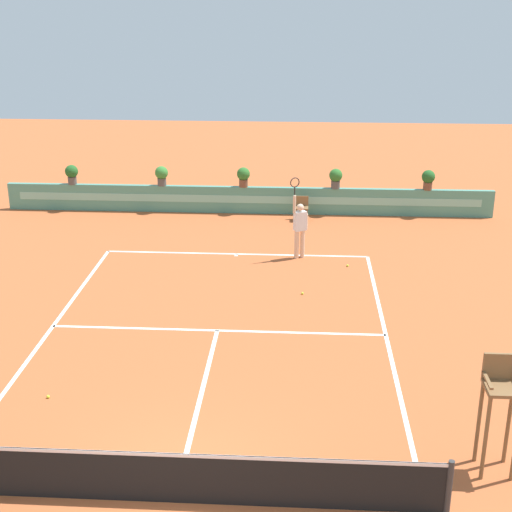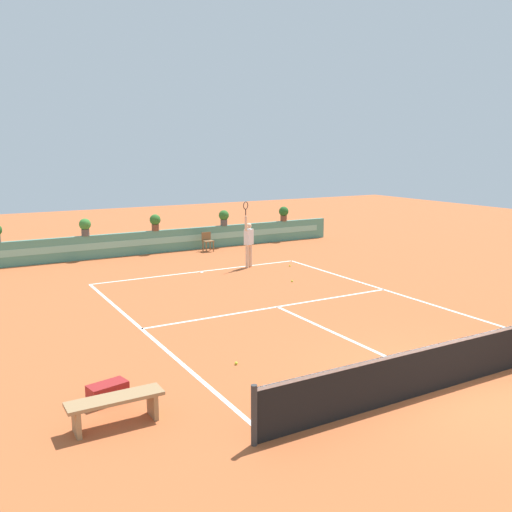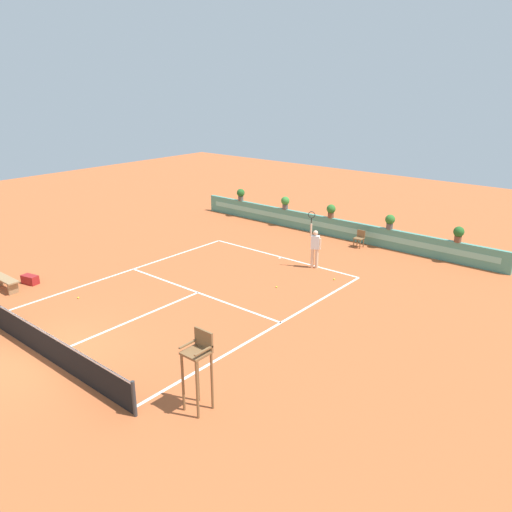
# 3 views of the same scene
# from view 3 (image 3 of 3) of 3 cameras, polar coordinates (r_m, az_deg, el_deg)

# --- Properties ---
(ground_plane) EXTENTS (60.00, 60.00, 0.00)m
(ground_plane) POSITION_cam_3_polar(r_m,az_deg,el_deg) (19.75, -7.46, -4.49)
(ground_plane) COLOR #B2562D
(court_lines) EXTENTS (8.32, 11.94, 0.01)m
(court_lines) POSITION_cam_3_polar(r_m,az_deg,el_deg) (20.20, -5.97, -3.87)
(court_lines) COLOR white
(court_lines) RESTS_ON ground
(net) EXTENTS (8.92, 0.10, 1.00)m
(net) POSITION_cam_3_polar(r_m,az_deg,el_deg) (16.51, -23.08, -8.99)
(net) COLOR #333333
(net) RESTS_ON ground
(back_wall_barrier) EXTENTS (18.00, 0.21, 1.00)m
(back_wall_barrier) POSITION_cam_3_polar(r_m,az_deg,el_deg) (27.26, 8.64, 3.26)
(back_wall_barrier) COLOR #4C8E7A
(back_wall_barrier) RESTS_ON ground
(umpire_chair) EXTENTS (0.60, 0.60, 2.14)m
(umpire_chair) POSITION_cam_3_polar(r_m,az_deg,el_deg) (12.72, -6.54, -11.85)
(umpire_chair) COLOR brown
(umpire_chair) RESTS_ON ground
(ball_kid_chair) EXTENTS (0.44, 0.44, 0.85)m
(ball_kid_chair) POSITION_cam_3_polar(r_m,az_deg,el_deg) (25.69, 11.68, 2.04)
(ball_kid_chair) COLOR brown
(ball_kid_chair) RESTS_ON ground
(bench_courtside) EXTENTS (1.60, 0.44, 0.51)m
(bench_courtside) POSITION_cam_3_polar(r_m,az_deg,el_deg) (22.35, -26.60, -2.55)
(bench_courtside) COLOR #99754C
(bench_courtside) RESTS_ON ground
(gear_bag) EXTENTS (0.76, 0.50, 0.36)m
(gear_bag) POSITION_cam_3_polar(r_m,az_deg,el_deg) (22.66, -24.27, -2.45)
(gear_bag) COLOR maroon
(gear_bag) RESTS_ON ground
(tennis_player) EXTENTS (0.57, 0.36, 2.58)m
(tennis_player) POSITION_cam_3_polar(r_m,az_deg,el_deg) (22.27, 6.70, 1.20)
(tennis_player) COLOR beige
(tennis_player) RESTS_ON ground
(tennis_ball_near_baseline) EXTENTS (0.07, 0.07, 0.07)m
(tennis_ball_near_baseline) POSITION_cam_3_polar(r_m,az_deg,el_deg) (20.50, -19.54, -4.48)
(tennis_ball_near_baseline) COLOR #CCE033
(tennis_ball_near_baseline) RESTS_ON ground
(tennis_ball_mid_court) EXTENTS (0.07, 0.07, 0.07)m
(tennis_ball_mid_court) POSITION_cam_3_polar(r_m,az_deg,el_deg) (20.33, 2.34, -3.52)
(tennis_ball_mid_court) COLOR #CCE033
(tennis_ball_mid_court) RESTS_ON ground
(tennis_ball_by_sideline) EXTENTS (0.07, 0.07, 0.07)m
(tennis_ball_by_sideline) POSITION_cam_3_polar(r_m,az_deg,el_deg) (21.34, 8.86, -2.62)
(tennis_ball_by_sideline) COLOR #CCE033
(tennis_ball_by_sideline) RESTS_ON ground
(potted_plant_left) EXTENTS (0.48, 0.48, 0.72)m
(potted_plant_left) POSITION_cam_3_polar(r_m,az_deg,el_deg) (28.72, 3.34, 6.14)
(potted_plant_left) COLOR #514C47
(potted_plant_left) RESTS_ON back_wall_barrier
(potted_plant_far_left) EXTENTS (0.48, 0.48, 0.72)m
(potted_plant_far_left) POSITION_cam_3_polar(r_m,az_deg,el_deg) (30.80, -1.75, 7.06)
(potted_plant_far_left) COLOR #514C47
(potted_plant_far_left) RESTS_ON back_wall_barrier
(potted_plant_far_right) EXTENTS (0.48, 0.48, 0.72)m
(potted_plant_far_right) POSITION_cam_3_polar(r_m,az_deg,el_deg) (24.43, 22.01, 2.42)
(potted_plant_far_right) COLOR brown
(potted_plant_far_right) RESTS_ON back_wall_barrier
(potted_plant_centre) EXTENTS (0.48, 0.48, 0.72)m
(potted_plant_centre) POSITION_cam_3_polar(r_m,az_deg,el_deg) (27.09, 8.52, 5.16)
(potted_plant_centre) COLOR brown
(potted_plant_centre) RESTS_ON back_wall_barrier
(potted_plant_right) EXTENTS (0.48, 0.48, 0.72)m
(potted_plant_right) POSITION_cam_3_polar(r_m,az_deg,el_deg) (25.57, 14.97, 3.88)
(potted_plant_right) COLOR #514C47
(potted_plant_right) RESTS_ON back_wall_barrier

